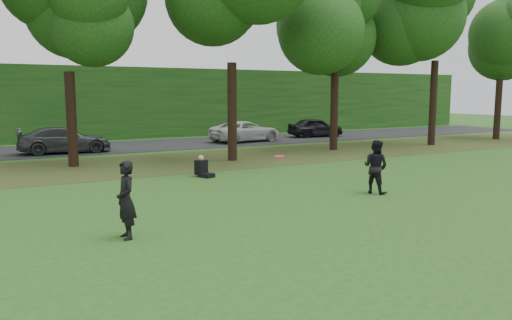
{
  "coord_description": "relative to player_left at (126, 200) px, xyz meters",
  "views": [
    {
      "loc": [
        -6.54,
        -8.96,
        3.2
      ],
      "look_at": [
        0.35,
        3.41,
        1.3
      ],
      "focal_mm": 35.0,
      "sensor_mm": 36.0,
      "label": 1
    }
  ],
  "objects": [
    {
      "name": "frisbee",
      "position": [
        4.51,
        0.88,
        0.59
      ],
      "size": [
        0.38,
        0.38,
        0.07
      ],
      "color": "#DE1242",
      "rests_on": "ground"
    },
    {
      "name": "player_left",
      "position": [
        0.0,
        0.0,
        0.0
      ],
      "size": [
        0.44,
        0.65,
        1.74
      ],
      "primitive_type": "imported",
      "rotation": [
        0.0,
        0.0,
        -1.53
      ],
      "color": "black",
      "rests_on": "ground"
    },
    {
      "name": "parked_cars",
      "position": [
        4.23,
        18.27,
        -0.17
      ],
      "size": [
        37.37,
        3.7,
        1.39
      ],
      "color": "black",
      "rests_on": "street"
    },
    {
      "name": "ground",
      "position": [
        3.81,
        -1.83,
        -0.87
      ],
      "size": [
        120.0,
        120.0,
        0.0
      ],
      "primitive_type": "plane",
      "color": "#264D18",
      "rests_on": "ground"
    },
    {
      "name": "street",
      "position": [
        3.81,
        19.17,
        -0.86
      ],
      "size": [
        70.0,
        7.0,
        0.02
      ],
      "primitive_type": "cube",
      "color": "black",
      "rests_on": "ground"
    },
    {
      "name": "player_right",
      "position": [
        8.32,
        1.16,
        -0.01
      ],
      "size": [
        0.9,
        1.01,
        1.72
      ],
      "primitive_type": "imported",
      "rotation": [
        0.0,
        0.0,
        1.92
      ],
      "color": "black",
      "rests_on": "ground"
    },
    {
      "name": "far_hedge",
      "position": [
        3.81,
        25.17,
        1.63
      ],
      "size": [
        70.0,
        3.0,
        5.0
      ],
      "primitive_type": "cube",
      "color": "#134215",
      "rests_on": "ground"
    },
    {
      "name": "leaf_litter",
      "position": [
        3.81,
        11.17,
        -0.86
      ],
      "size": [
        60.0,
        7.0,
        0.01
      ],
      "primitive_type": "cube",
      "color": "#403517",
      "rests_on": "ground"
    },
    {
      "name": "seated_person",
      "position": [
        4.7,
        6.79,
        -0.56
      ],
      "size": [
        0.65,
        0.83,
        0.83
      ],
      "rotation": [
        0.0,
        0.0,
        0.38
      ],
      "color": "black",
      "rests_on": "ground"
    }
  ]
}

